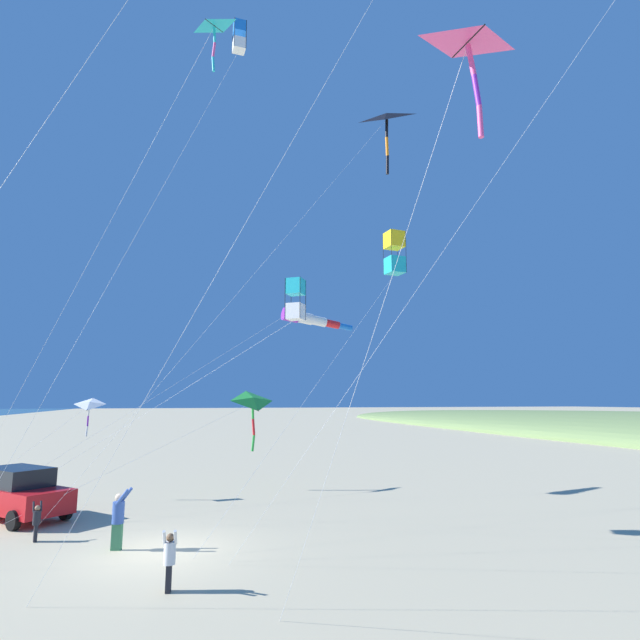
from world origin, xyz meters
name	(u,v)px	position (x,y,z in m)	size (l,w,h in m)	color
ground_plane	(159,552)	(0.00, 0.00, 0.00)	(600.00, 600.00, 0.00)	#C6B58C
parked_car	(19,493)	(5.04, -5.85, 0.95)	(4.19, 4.47, 1.85)	red
person_adult_flyer	(118,516)	(1.19, -0.56, 0.96)	(0.60, 0.50, 1.76)	#3D7F51
person_child_green_jacket	(170,557)	(-0.21, 3.34, 0.77)	(0.36, 0.45, 1.41)	#232328
person_bystander_far	(37,520)	(3.69, -2.29, 0.65)	(0.34, 0.40, 1.19)	#232328
kite_delta_striped_overhead	(213,28)	(-0.90, 1.09, 16.34)	(9.18, 9.20, 16.66)	#1EB7C6
kite_box_rainbow_low_near	(394,253)	(-10.46, -5.56, 11.50)	(9.99, 6.95, 12.55)	yellow
kite_delta_small_distant	(89,405)	(3.23, -9.03, 4.16)	(5.46, 0.86, 4.47)	white
kite_box_purple_drifting	(295,300)	(-4.22, -0.77, 7.87)	(11.07, 7.68, 8.62)	#1EB7C6
kite_delta_teal_far_right	(386,118)	(-10.33, -5.87, 18.80)	(15.65, 3.71, 19.45)	black
kite_box_white_trailing	(239,38)	(-2.03, -1.17, 17.94)	(7.46, 1.68, 18.59)	blue
kite_delta_yellow_midlevel	(253,402)	(-4.29, -9.34, 4.29)	(11.03, 7.36, 4.84)	green
kite_delta_magenta_far_left	(468,43)	(-4.40, 9.82, 10.16)	(2.75, 4.75, 10.41)	#EF4C93
kite_windsock_green_low_center	(309,319)	(-6.81, -8.09, 8.43)	(16.43, 1.37, 8.93)	purple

